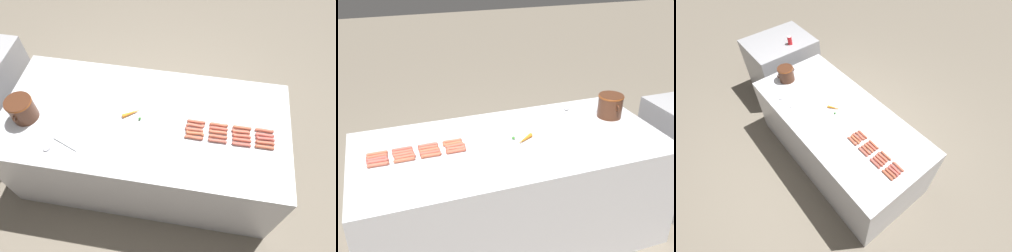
# 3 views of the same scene
# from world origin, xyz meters

# --- Properties ---
(ground_plane) EXTENTS (20.00, 20.00, 0.00)m
(ground_plane) POSITION_xyz_m (0.00, 0.00, 0.00)
(ground_plane) COLOR #756B5B
(griddle_counter) EXTENTS (1.08, 2.32, 0.87)m
(griddle_counter) POSITION_xyz_m (0.00, 0.00, 0.43)
(griddle_counter) COLOR #BCBCC1
(griddle_counter) RESTS_ON ground_plane
(back_cabinet) EXTENTS (0.99, 0.82, 0.93)m
(back_cabinet) POSITION_xyz_m (0.21, 1.76, 0.46)
(back_cabinet) COLOR #A0A0A4
(back_cabinet) RESTS_ON ground_plane
(hot_dog_0) EXTENTS (0.03, 0.15, 0.03)m
(hot_dog_0) POSITION_xyz_m (-0.12, -0.95, 0.88)
(hot_dog_0) COLOR #BC593E
(hot_dog_0) RESTS_ON griddle_counter
(hot_dog_1) EXTENTS (0.03, 0.15, 0.03)m
(hot_dog_1) POSITION_xyz_m (-0.13, -0.78, 0.88)
(hot_dog_1) COLOR #B55144
(hot_dog_1) RESTS_ON griddle_counter
(hot_dog_2) EXTENTS (0.03, 0.15, 0.03)m
(hot_dog_2) POSITION_xyz_m (-0.13, -0.60, 0.88)
(hot_dog_2) COLOR #B25647
(hot_dog_2) RESTS_ON griddle_counter
(hot_dog_3) EXTENTS (0.03, 0.15, 0.03)m
(hot_dog_3) POSITION_xyz_m (-0.12, -0.42, 0.88)
(hot_dog_3) COLOR #BD5840
(hot_dog_3) RESTS_ON griddle_counter
(hot_dog_4) EXTENTS (0.03, 0.15, 0.03)m
(hot_dog_4) POSITION_xyz_m (-0.08, -0.95, 0.88)
(hot_dog_4) COLOR #B1543D
(hot_dog_4) RESTS_ON griddle_counter
(hot_dog_5) EXTENTS (0.03, 0.15, 0.03)m
(hot_dog_5) POSITION_xyz_m (-0.09, -0.78, 0.88)
(hot_dog_5) COLOR #BE5441
(hot_dog_5) RESTS_ON griddle_counter
(hot_dog_6) EXTENTS (0.03, 0.15, 0.03)m
(hot_dog_6) POSITION_xyz_m (-0.09, -0.60, 0.88)
(hot_dog_6) COLOR #B3553F
(hot_dog_6) RESTS_ON griddle_counter
(hot_dog_7) EXTENTS (0.03, 0.15, 0.03)m
(hot_dog_7) POSITION_xyz_m (-0.09, -0.42, 0.88)
(hot_dog_7) COLOR #B25E3D
(hot_dog_7) RESTS_ON griddle_counter
(hot_dog_8) EXTENTS (0.04, 0.15, 0.03)m
(hot_dog_8) POSITION_xyz_m (-0.05, -0.95, 0.88)
(hot_dog_8) COLOR #B55046
(hot_dog_8) RESTS_ON griddle_counter
(hot_dog_9) EXTENTS (0.03, 0.15, 0.03)m
(hot_dog_9) POSITION_xyz_m (-0.05, -0.77, 0.88)
(hot_dog_9) COLOR #BF5944
(hot_dog_9) RESTS_ON griddle_counter
(hot_dog_10) EXTENTS (0.03, 0.15, 0.03)m
(hot_dog_10) POSITION_xyz_m (-0.05, -0.60, 0.88)
(hot_dog_10) COLOR #B95B40
(hot_dog_10) RESTS_ON griddle_counter
(hot_dog_11) EXTENTS (0.03, 0.15, 0.03)m
(hot_dog_11) POSITION_xyz_m (-0.05, -0.41, 0.88)
(hot_dog_11) COLOR #B35743
(hot_dog_11) RESTS_ON griddle_counter
(hot_dog_12) EXTENTS (0.03, 0.15, 0.03)m
(hot_dog_12) POSITION_xyz_m (-0.02, -0.95, 0.88)
(hot_dog_12) COLOR #BD5246
(hot_dog_12) RESTS_ON griddle_counter
(hot_dog_13) EXTENTS (0.03, 0.15, 0.03)m
(hot_dog_13) POSITION_xyz_m (-0.01, -0.77, 0.88)
(hot_dog_13) COLOR #BE5943
(hot_dog_13) RESTS_ON griddle_counter
(hot_dog_14) EXTENTS (0.03, 0.15, 0.03)m
(hot_dog_14) POSITION_xyz_m (-0.01, -0.60, 0.88)
(hot_dog_14) COLOR #B85140
(hot_dog_14) RESTS_ON griddle_counter
(hot_dog_15) EXTENTS (0.04, 0.15, 0.03)m
(hot_dog_15) POSITION_xyz_m (-0.01, -0.42, 0.88)
(hot_dog_15) COLOR #B95C47
(hot_dog_15) RESTS_ON griddle_counter
(hot_dog_16) EXTENTS (0.03, 0.15, 0.03)m
(hot_dog_16) POSITION_xyz_m (0.03, -0.95, 0.88)
(hot_dog_16) COLOR #B55842
(hot_dog_16) RESTS_ON griddle_counter
(hot_dog_17) EXTENTS (0.03, 0.15, 0.03)m
(hot_dog_17) POSITION_xyz_m (0.02, -0.78, 0.88)
(hot_dog_17) COLOR #B0583E
(hot_dog_17) RESTS_ON griddle_counter
(hot_dog_18) EXTENTS (0.03, 0.15, 0.03)m
(hot_dog_18) POSITION_xyz_m (0.02, -0.60, 0.88)
(hot_dog_18) COLOR #B8573D
(hot_dog_18) RESTS_ON griddle_counter
(hot_dog_19) EXTENTS (0.03, 0.15, 0.03)m
(hot_dog_19) POSITION_xyz_m (0.02, -0.42, 0.88)
(hot_dog_19) COLOR #B7533E
(hot_dog_19) RESTS_ON griddle_counter
(bean_pot) EXTENTS (0.26, 0.21, 0.19)m
(bean_pot) POSITION_xyz_m (-0.14, 0.92, 0.98)
(bean_pot) COLOR #472616
(bean_pot) RESTS_ON griddle_counter
(serving_spoon) EXTENTS (0.14, 0.26, 0.02)m
(serving_spoon) POSITION_xyz_m (-0.37, 0.61, 0.88)
(serving_spoon) COLOR #B7B7BC
(serving_spoon) RESTS_ON griddle_counter
(carrot) EXTENTS (0.12, 0.16, 0.03)m
(carrot) POSITION_xyz_m (0.03, 0.09, 0.88)
(carrot) COLOR orange
(carrot) RESTS_ON griddle_counter
(soda_can) EXTENTS (0.07, 0.07, 0.13)m
(soda_can) POSITION_xyz_m (0.30, 1.56, 0.99)
(soda_can) COLOR red
(soda_can) RESTS_ON back_cabinet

